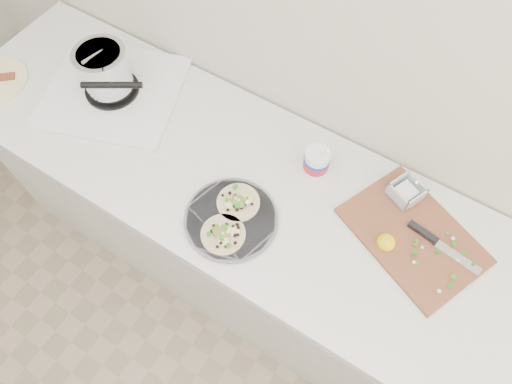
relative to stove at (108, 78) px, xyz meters
The scene contains 5 objects.
counter 0.86m from the stove, ahead, with size 2.44×0.66×0.90m.
stove is the anchor object (origin of this frame).
taco_plate 0.70m from the stove, 17.30° to the right, with size 0.30×0.30×0.04m.
tub 0.81m from the stove, ahead, with size 0.09×0.09×0.19m.
cutboard 1.17m from the stove, ahead, with size 0.50×0.43×0.07m.
Camera 1 is at (0.38, 0.77, 2.20)m, focal length 32.00 mm.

